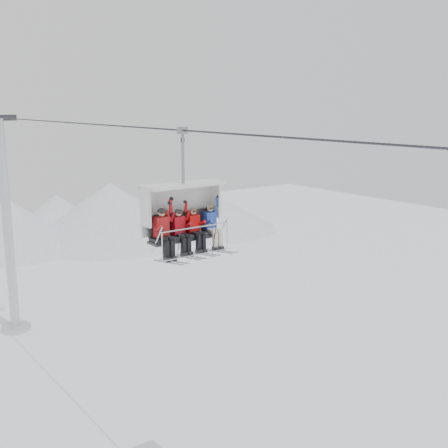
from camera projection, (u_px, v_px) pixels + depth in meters
lift_tower_right at (9, 242)px, 34.50m from camera, size 2.00×1.80×13.48m
haul_cable at (224, 133)px, 15.75m from camera, size 0.06×50.00×0.06m
chairlift_carrier at (181, 210)px, 18.07m from camera, size 2.70×1.17×3.98m
skier_far_left at (163, 231)px, 17.42m from camera, size 0.44×1.69×1.72m
skier_center_left at (180, 230)px, 17.79m from camera, size 0.39×1.69×1.57m
skier_center_right at (195, 228)px, 18.12m from camera, size 0.38×1.69×1.54m
skier_far_right at (212, 225)px, 18.51m from camera, size 0.40×1.69×1.58m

